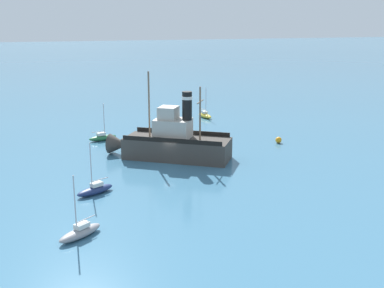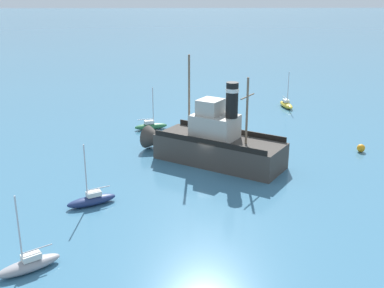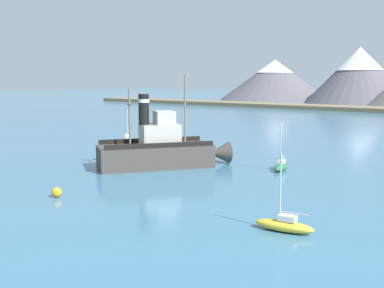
{
  "view_description": "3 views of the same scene",
  "coord_description": "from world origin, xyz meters",
  "px_view_note": "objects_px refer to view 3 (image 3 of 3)",
  "views": [
    {
      "loc": [
        -50.02,
        13.86,
        15.67
      ],
      "look_at": [
        -0.33,
        -2.16,
        1.96
      ],
      "focal_mm": 45.0,
      "sensor_mm": 36.0,
      "label": 1
    },
    {
      "loc": [
        -41.16,
        2.73,
        16.04
      ],
      "look_at": [
        -1.74,
        1.79,
        2.84
      ],
      "focal_mm": 45.0,
      "sensor_mm": 36.0,
      "label": 2
    },
    {
      "loc": [
        35.84,
        -37.6,
        9.43
      ],
      "look_at": [
        3.05,
        2.91,
        2.29
      ],
      "focal_mm": 45.0,
      "sensor_mm": 36.0,
      "label": 3
    }
  ],
  "objects_px": {
    "sailboat_navy": "(161,146)",
    "sailboat_yellow": "(284,225)",
    "old_tugboat": "(161,150)",
    "sailboat_green": "(281,166)",
    "mooring_buoy": "(57,192)",
    "sailboat_grey": "(127,139)"
  },
  "relations": [
    {
      "from": "mooring_buoy",
      "to": "sailboat_yellow",
      "type": "bearing_deg",
      "value": 11.27
    },
    {
      "from": "sailboat_navy",
      "to": "sailboat_yellow",
      "type": "height_order",
      "value": "same"
    },
    {
      "from": "old_tugboat",
      "to": "sailboat_grey",
      "type": "xyz_separation_m",
      "value": [
        -17.9,
        12.0,
        -1.4
      ]
    },
    {
      "from": "sailboat_green",
      "to": "sailboat_yellow",
      "type": "relative_size",
      "value": 1.0
    },
    {
      "from": "sailboat_green",
      "to": "sailboat_grey",
      "type": "relative_size",
      "value": 1.0
    },
    {
      "from": "old_tugboat",
      "to": "sailboat_green",
      "type": "xyz_separation_m",
      "value": [
        10.81,
        6.51,
        -1.4
      ]
    },
    {
      "from": "sailboat_yellow",
      "to": "mooring_buoy",
      "type": "height_order",
      "value": "sailboat_yellow"
    },
    {
      "from": "sailboat_green",
      "to": "sailboat_grey",
      "type": "height_order",
      "value": "same"
    },
    {
      "from": "sailboat_grey",
      "to": "mooring_buoy",
      "type": "height_order",
      "value": "sailboat_grey"
    },
    {
      "from": "sailboat_navy",
      "to": "mooring_buoy",
      "type": "xyz_separation_m",
      "value": [
        11.54,
        -24.82,
        -0.03
      ]
    },
    {
      "from": "old_tugboat",
      "to": "sailboat_grey",
      "type": "bearing_deg",
      "value": 146.15
    },
    {
      "from": "sailboat_green",
      "to": "sailboat_yellow",
      "type": "xyz_separation_m",
      "value": [
        9.96,
        -17.82,
        0.0
      ]
    },
    {
      "from": "sailboat_yellow",
      "to": "sailboat_green",
      "type": "bearing_deg",
      "value": 119.2
    },
    {
      "from": "sailboat_navy",
      "to": "mooring_buoy",
      "type": "height_order",
      "value": "sailboat_navy"
    },
    {
      "from": "old_tugboat",
      "to": "sailboat_green",
      "type": "bearing_deg",
      "value": 31.04
    },
    {
      "from": "mooring_buoy",
      "to": "old_tugboat",
      "type": "bearing_deg",
      "value": 99.33
    },
    {
      "from": "sailboat_yellow",
      "to": "sailboat_grey",
      "type": "distance_m",
      "value": 45.16
    },
    {
      "from": "sailboat_yellow",
      "to": "sailboat_grey",
      "type": "height_order",
      "value": "same"
    },
    {
      "from": "old_tugboat",
      "to": "sailboat_grey",
      "type": "height_order",
      "value": "old_tugboat"
    },
    {
      "from": "sailboat_yellow",
      "to": "mooring_buoy",
      "type": "bearing_deg",
      "value": -168.73
    },
    {
      "from": "sailboat_navy",
      "to": "sailboat_grey",
      "type": "distance_m",
      "value": 9.07
    },
    {
      "from": "sailboat_navy",
      "to": "sailboat_yellow",
      "type": "bearing_deg",
      "value": -35.35
    }
  ]
}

